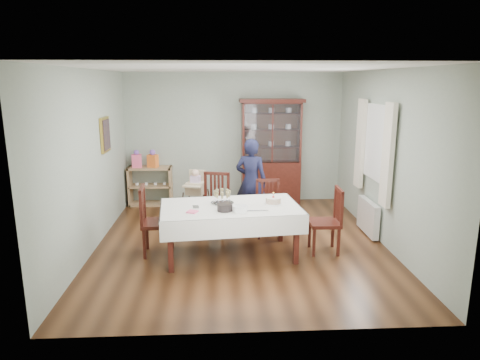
{
  "coord_description": "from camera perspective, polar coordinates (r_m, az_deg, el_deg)",
  "views": [
    {
      "loc": [
        -0.35,
        -6.42,
        2.52
      ],
      "look_at": [
        0.0,
        0.2,
        0.98
      ],
      "focal_mm": 32.0,
      "sensor_mm": 36.0,
      "label": 1
    }
  ],
  "objects": [
    {
      "name": "birthday_cake",
      "position": [
        6.3,
        4.46,
        -2.77
      ],
      "size": [
        0.26,
        0.26,
        0.18
      ],
      "color": "white",
      "rests_on": "dining_table"
    },
    {
      "name": "chair_far_left",
      "position": [
        7.19,
        -3.44,
        -4.91
      ],
      "size": [
        0.56,
        0.56,
        1.03
      ],
      "rotation": [
        0.0,
        0.0,
        -0.26
      ],
      "color": "#451911",
      "rests_on": "floor"
    },
    {
      "name": "chair_end_left",
      "position": [
        6.51,
        -11.0,
        -7.08
      ],
      "size": [
        0.49,
        0.49,
        1.03
      ],
      "rotation": [
        0.0,
        0.0,
        1.62
      ],
      "color": "#451911",
      "rests_on": "floor"
    },
    {
      "name": "cutlery",
      "position": [
        6.16,
        -6.23,
        -3.58
      ],
      "size": [
        0.13,
        0.17,
        0.01
      ],
      "primitive_type": null,
      "rotation": [
        0.0,
        0.0,
        0.13
      ],
      "color": "silver",
      "rests_on": "dining_table"
    },
    {
      "name": "champagne_tray",
      "position": [
        6.28,
        -2.39,
        -2.62
      ],
      "size": [
        0.34,
        0.34,
        0.21
      ],
      "color": "silver",
      "rests_on": "dining_table"
    },
    {
      "name": "floor",
      "position": [
        6.9,
        0.08,
        -8.37
      ],
      "size": [
        5.0,
        5.0,
        0.0
      ],
      "primitive_type": "plane",
      "color": "#593319",
      "rests_on": "ground"
    },
    {
      "name": "picture_frame",
      "position": [
        7.51,
        -17.53,
        5.79
      ],
      "size": [
        0.04,
        0.48,
        0.58
      ],
      "primitive_type": "cube",
      "color": "gold",
      "rests_on": "room_shell"
    },
    {
      "name": "room_shell",
      "position": [
        7.01,
        -0.15,
        6.36
      ],
      "size": [
        5.0,
        5.0,
        5.0
      ],
      "color": "#9EAA99",
      "rests_on": "floor"
    },
    {
      "name": "china_cabinet",
      "position": [
        8.86,
        4.15,
        3.94
      ],
      "size": [
        1.3,
        0.48,
        2.18
      ],
      "color": "#451911",
      "rests_on": "floor"
    },
    {
      "name": "window",
      "position": [
        7.26,
        17.8,
        4.74
      ],
      "size": [
        0.04,
        1.02,
        1.22
      ],
      "primitive_type": "cube",
      "color": "white",
      "rests_on": "room_shell"
    },
    {
      "name": "plate_stack_dark",
      "position": [
        5.96,
        -2.04,
        -3.64
      ],
      "size": [
        0.26,
        0.26,
        0.1
      ],
      "primitive_type": "cylinder",
      "rotation": [
        0.0,
        0.0,
        -0.22
      ],
      "color": "black",
      "rests_on": "dining_table"
    },
    {
      "name": "woman",
      "position": [
        7.6,
        1.49,
        -0.23
      ],
      "size": [
        0.66,
        0.54,
        1.55
      ],
      "primitive_type": "imported",
      "rotation": [
        0.0,
        0.0,
        2.8
      ],
      "color": "black",
      "rests_on": "floor"
    },
    {
      "name": "curtain_left",
      "position": [
        6.68,
        19.11,
        3.1
      ],
      "size": [
        0.07,
        0.3,
        1.55
      ],
      "primitive_type": "cube",
      "color": "silver",
      "rests_on": "room_shell"
    },
    {
      "name": "chair_far_right",
      "position": [
        7.16,
        3.79,
        -5.26
      ],
      "size": [
        0.42,
        0.42,
        0.92
      ],
      "rotation": [
        0.0,
        0.0,
        -0.01
      ],
      "color": "#451911",
      "rests_on": "floor"
    },
    {
      "name": "gift_bag_pink",
      "position": [
        8.97,
        -13.61,
        2.66
      ],
      "size": [
        0.21,
        0.15,
        0.36
      ],
      "color": "#F85B84",
      "rests_on": "sideboard"
    },
    {
      "name": "high_chair",
      "position": [
        7.91,
        -5.89,
        -2.75
      ],
      "size": [
        0.54,
        0.54,
        0.96
      ],
      "rotation": [
        0.0,
        0.0,
        -0.31
      ],
      "color": "black",
      "rests_on": "floor"
    },
    {
      "name": "plate_stack_white",
      "position": [
        5.91,
        0.02,
        -3.85
      ],
      "size": [
        0.23,
        0.23,
        0.09
      ],
      "primitive_type": "cylinder",
      "rotation": [
        0.0,
        0.0,
        -0.13
      ],
      "color": "white",
      "rests_on": "dining_table"
    },
    {
      "name": "curtain_right",
      "position": [
        7.83,
        15.75,
        4.7
      ],
      "size": [
        0.07,
        0.3,
        1.55
      ],
      "primitive_type": "cube",
      "color": "silver",
      "rests_on": "room_shell"
    },
    {
      "name": "dining_table",
      "position": [
        6.31,
        -1.3,
        -6.74
      ],
      "size": [
        2.11,
        1.35,
        0.76
      ],
      "rotation": [
        0.0,
        0.0,
        0.1
      ],
      "color": "#451911",
      "rests_on": "floor"
    },
    {
      "name": "cake_knife",
      "position": [
        5.96,
        2.34,
        -4.09
      ],
      "size": [
        0.3,
        0.03,
        0.01
      ],
      "primitive_type": "cube",
      "rotation": [
        0.0,
        0.0,
        -0.01
      ],
      "color": "silver",
      "rests_on": "dining_table"
    },
    {
      "name": "gift_bag_orange",
      "position": [
        8.92,
        -11.55,
        2.72
      ],
      "size": [
        0.24,
        0.21,
        0.37
      ],
      "color": "orange",
      "rests_on": "sideboard"
    },
    {
      "name": "chair_end_right",
      "position": [
        6.6,
        11.28,
        -6.95
      ],
      "size": [
        0.45,
        0.45,
        0.98
      ],
      "rotation": [
        0.0,
        0.0,
        -1.6
      ],
      "color": "#451911",
      "rests_on": "floor"
    },
    {
      "name": "sideboard",
      "position": [
        9.06,
        -11.84,
        -0.77
      ],
      "size": [
        0.9,
        0.38,
        0.8
      ],
      "color": "tan",
      "rests_on": "floor"
    },
    {
      "name": "radiator",
      "position": [
        7.51,
        16.71,
        -4.73
      ],
      "size": [
        0.1,
        0.8,
        0.55
      ],
      "primitive_type": "cube",
      "color": "white",
      "rests_on": "floor"
    },
    {
      "name": "napkin_stack",
      "position": [
        5.93,
        -6.38,
        -4.22
      ],
      "size": [
        0.17,
        0.17,
        0.02
      ],
      "primitive_type": "cube",
      "rotation": [
        0.0,
        0.0,
        -0.4
      ],
      "color": "#F85B84",
      "rests_on": "dining_table"
    }
  ]
}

